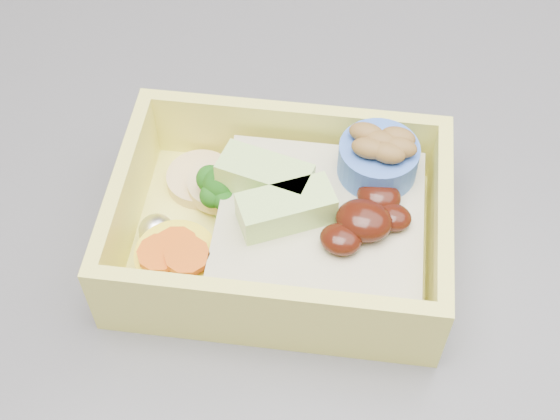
% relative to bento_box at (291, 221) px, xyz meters
% --- Properties ---
extents(bento_box, '(0.20, 0.16, 0.07)m').
position_rel_bento_box_xyz_m(bento_box, '(0.00, 0.00, 0.00)').
color(bento_box, '#FCF568').
rests_on(bento_box, island).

